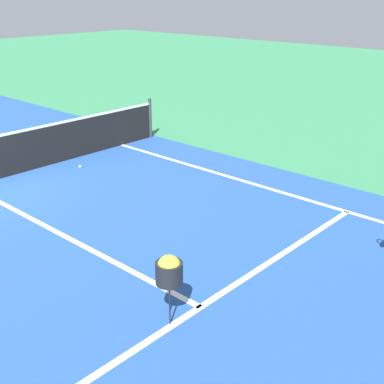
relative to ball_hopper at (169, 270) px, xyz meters
The scene contains 5 objects.
line_sideline_right 4.58m from the ball_hopper, ahead, with size 0.10×11.89×0.01m, color white.
line_service_near 0.80m from the ball_hopper, 19.22° to the right, with size 8.22×0.10×0.01m, color white.
line_center_service 3.16m from the ball_hopper, 82.27° to the left, with size 0.10×6.40×0.01m, color white.
ball_hopper is the anchor object (origin of this frame).
tennis_ball_near_net 6.18m from the ball_hopper, 64.25° to the left, with size 0.07×0.07×0.07m, color #CCE033.
Camera 1 is at (-4.21, -10.09, 3.87)m, focal length 47.81 mm.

